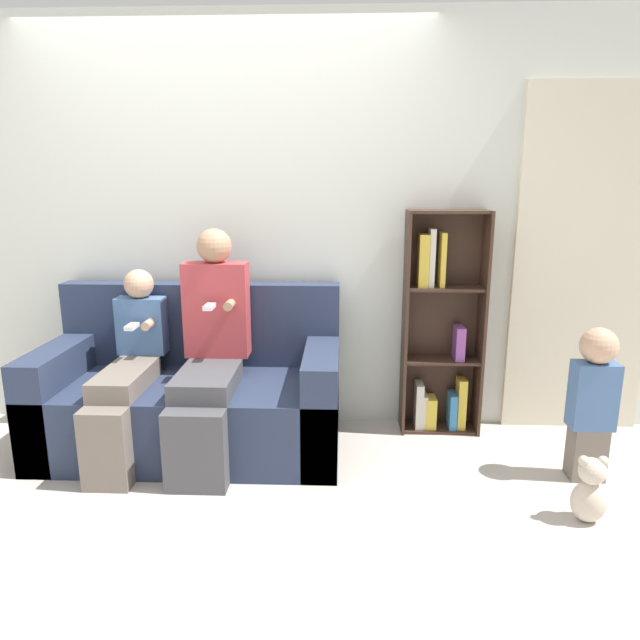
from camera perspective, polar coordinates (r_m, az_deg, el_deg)
ground_plane at (r=3.16m, az=-11.60°, el=-16.25°), size 14.00×14.00×0.00m
back_wall at (r=3.69m, az=-9.02°, el=9.03°), size 10.00×0.06×2.55m
curtain_panel at (r=3.89m, az=24.83°, el=5.12°), size 0.86×0.04×2.14m
couch at (r=3.51m, az=-12.56°, el=-7.64°), size 1.73×0.83×0.95m
adult_seated at (r=3.29m, az=-10.91°, el=-2.47°), size 0.38×0.79×1.30m
child_seated at (r=3.41m, az=-18.74°, el=-4.61°), size 0.29×0.80×1.06m
toddler_standing at (r=3.33m, az=25.61°, el=-7.08°), size 0.22×0.19×0.84m
bookshelf at (r=3.66m, az=11.94°, el=-1.42°), size 0.49×0.22×1.40m
teddy_bear at (r=3.05m, az=25.39°, el=-15.20°), size 0.16×0.14×0.33m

